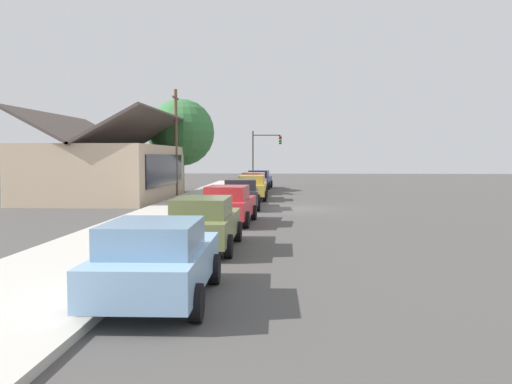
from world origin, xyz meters
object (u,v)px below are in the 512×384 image
(car_mustard, at_px, (252,187))
(traffic_light_main, at_px, (264,149))
(utility_pole_wooden, at_px, (176,140))
(fire_hydrant_red, at_px, (239,185))
(car_charcoal, at_px, (241,193))
(shade_tree, at_px, (181,133))
(car_olive, at_px, (204,222))
(car_cherry, at_px, (229,204))
(car_navy, at_px, (259,179))
(car_skyblue, at_px, (157,260))
(car_coral, at_px, (254,183))

(car_mustard, relative_size, traffic_light_main, 0.87)
(utility_pole_wooden, distance_m, fire_hydrant_red, 7.39)
(car_charcoal, height_order, shade_tree, shade_tree)
(shade_tree, bearing_deg, car_olive, -167.59)
(car_cherry, height_order, traffic_light_main, traffic_light_main)
(car_cherry, xyz_separation_m, shade_tree, (20.56, 5.97, 3.85))
(car_navy, distance_m, utility_pole_wooden, 10.84)
(car_cherry, relative_size, utility_pole_wooden, 0.60)
(car_mustard, distance_m, traffic_light_main, 17.23)
(traffic_light_main, bearing_deg, fire_hydrant_red, 168.83)
(car_skyblue, xyz_separation_m, shade_tree, (32.75, 5.89, 3.85))
(car_cherry, relative_size, shade_tree, 0.62)
(car_navy, xyz_separation_m, shade_tree, (-4.22, 5.97, 3.85))
(car_skyblue, relative_size, fire_hydrant_red, 6.32)
(traffic_light_main, xyz_separation_m, fire_hydrant_red, (-8.41, 1.66, -2.99))
(car_coral, relative_size, utility_pole_wooden, 0.59)
(car_coral, bearing_deg, car_navy, -1.20)
(utility_pole_wooden, bearing_deg, fire_hydrant_red, -37.64)
(car_skyblue, relative_size, utility_pole_wooden, 0.60)
(car_navy, xyz_separation_m, fire_hydrant_red, (-3.65, 1.45, -0.32))
(car_charcoal, distance_m, utility_pole_wooden, 11.28)
(car_mustard, height_order, car_navy, same)
(car_cherry, distance_m, traffic_light_main, 29.66)
(car_cherry, relative_size, traffic_light_main, 0.87)
(car_skyblue, relative_size, car_charcoal, 0.97)
(car_cherry, xyz_separation_m, car_mustard, (12.51, -0.15, -0.00))
(car_olive, height_order, car_cherry, same)
(utility_pole_wooden, bearing_deg, car_charcoal, -150.06)
(car_coral, distance_m, car_navy, 6.19)
(car_skyblue, height_order, shade_tree, shade_tree)
(car_cherry, height_order, utility_pole_wooden, utility_pole_wooden)
(fire_hydrant_red, bearing_deg, car_olive, -177.11)
(car_skyblue, height_order, car_mustard, same)
(car_olive, bearing_deg, car_charcoal, -0.24)
(car_charcoal, bearing_deg, traffic_light_main, -3.67)
(car_mustard, relative_size, utility_pole_wooden, 0.60)
(utility_pole_wooden, bearing_deg, traffic_light_main, -22.60)
(traffic_light_main, bearing_deg, car_coral, 178.39)
(car_charcoal, height_order, car_mustard, same)
(car_olive, relative_size, traffic_light_main, 0.92)
(traffic_light_main, distance_m, utility_pole_wooden, 14.73)
(car_skyblue, xyz_separation_m, car_cherry, (12.19, -0.07, -0.00))
(car_coral, bearing_deg, car_olive, 179.78)
(car_charcoal, relative_size, car_coral, 1.05)
(car_skyblue, distance_m, shade_tree, 33.50)
(car_navy, xyz_separation_m, traffic_light_main, (4.76, -0.21, 2.68))
(car_mustard, height_order, fire_hydrant_red, car_mustard)
(car_mustard, xyz_separation_m, utility_pole_wooden, (3.43, 5.60, 3.11))
(car_olive, relative_size, car_navy, 1.04)
(shade_tree, bearing_deg, car_cherry, -163.82)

